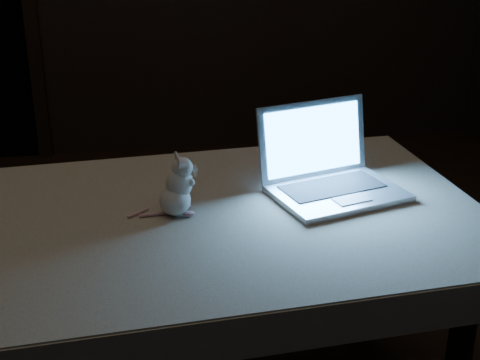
{
  "coord_description": "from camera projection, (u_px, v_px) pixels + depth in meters",
  "views": [
    {
      "loc": [
        -0.05,
        -1.85,
        1.57
      ],
      "look_at": [
        0.24,
        -0.06,
        0.82
      ],
      "focal_mm": 52.0,
      "sensor_mm": 36.0,
      "label": 1
    }
  ],
  "objects": [
    {
      "name": "plush_mouse",
      "position": [
        174.0,
        185.0,
        1.88
      ],
      "size": [
        0.14,
        0.14,
        0.17
      ],
      "primitive_type": null,
      "rotation": [
        0.0,
        0.0,
        -0.07
      ],
      "color": "silver",
      "rests_on": "tablecloth"
    },
    {
      "name": "table",
      "position": [
        217.0,
        328.0,
        2.07
      ],
      "size": [
        1.45,
        0.99,
        0.74
      ],
      "primitive_type": null,
      "rotation": [
        0.0,
        0.0,
        0.08
      ],
      "color": "black",
      "rests_on": "floor"
    },
    {
      "name": "tablecloth",
      "position": [
        225.0,
        226.0,
        1.97
      ],
      "size": [
        1.55,
        1.1,
        0.11
      ],
      "primitive_type": null,
      "rotation": [
        0.0,
        0.0,
        0.07
      ],
      "color": "beige",
      "rests_on": "table"
    },
    {
      "name": "laptop",
      "position": [
        340.0,
        157.0,
        1.98
      ],
      "size": [
        0.44,
        0.41,
        0.25
      ],
      "primitive_type": null,
      "rotation": [
        0.0,
        0.0,
        0.28
      ],
      "color": "silver",
      "rests_on": "tablecloth"
    }
  ]
}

